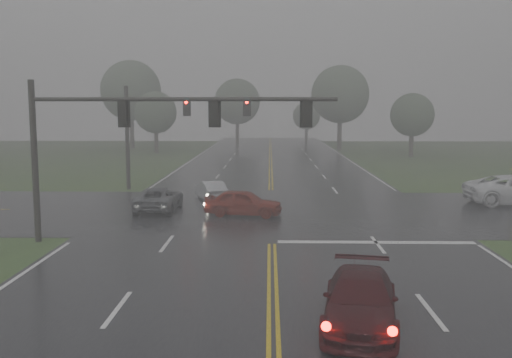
{
  "coord_description": "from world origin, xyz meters",
  "views": [
    {
      "loc": [
        -0.12,
        -9.78,
        5.8
      ],
      "look_at": [
        -0.73,
        16.0,
        2.57
      ],
      "focal_mm": 40.0,
      "sensor_mm": 36.0,
      "label": 1
    }
  ],
  "objects_px": {
    "sedan_red": "(244,216)",
    "sedan_maroon": "(360,326)",
    "sedan_silver": "(211,200)",
    "car_grey": "(159,210)",
    "signal_gantry_near": "(127,129)",
    "signal_gantry_far": "(190,117)"
  },
  "relations": [
    {
      "from": "sedan_red",
      "to": "sedan_maroon",
      "type": "bearing_deg",
      "value": -157.88
    },
    {
      "from": "sedan_maroon",
      "to": "sedan_silver",
      "type": "xyz_separation_m",
      "value": [
        -6.11,
        20.73,
        0.0
      ]
    },
    {
      "from": "sedan_silver",
      "to": "car_grey",
      "type": "xyz_separation_m",
      "value": [
        -2.58,
        -3.63,
        0.0
      ]
    },
    {
      "from": "car_grey",
      "to": "signal_gantry_near",
      "type": "xyz_separation_m",
      "value": [
        0.22,
        -7.68,
        4.92
      ]
    },
    {
      "from": "signal_gantry_far",
      "to": "sedan_silver",
      "type": "bearing_deg",
      "value": -68.07
    },
    {
      "from": "signal_gantry_near",
      "to": "sedan_red",
      "type": "bearing_deg",
      "value": 52.7
    },
    {
      "from": "signal_gantry_near",
      "to": "sedan_silver",
      "type": "bearing_deg",
      "value": 78.21
    },
    {
      "from": "signal_gantry_near",
      "to": "car_grey",
      "type": "bearing_deg",
      "value": 91.68
    },
    {
      "from": "sedan_maroon",
      "to": "signal_gantry_far",
      "type": "bearing_deg",
      "value": 117.27
    },
    {
      "from": "sedan_maroon",
      "to": "signal_gantry_near",
      "type": "xyz_separation_m",
      "value": [
        -8.47,
        9.42,
        4.92
      ]
    },
    {
      "from": "sedan_silver",
      "to": "signal_gantry_far",
      "type": "xyz_separation_m",
      "value": [
        -1.92,
        4.76,
        5.18
      ]
    },
    {
      "from": "sedan_red",
      "to": "sedan_silver",
      "type": "height_order",
      "value": "sedan_red"
    },
    {
      "from": "signal_gantry_near",
      "to": "sedan_maroon",
      "type": "bearing_deg",
      "value": -48.04
    },
    {
      "from": "sedan_maroon",
      "to": "signal_gantry_near",
      "type": "distance_m",
      "value": 13.59
    },
    {
      "from": "sedan_silver",
      "to": "sedan_maroon",
      "type": "bearing_deg",
      "value": 86.53
    },
    {
      "from": "sedan_maroon",
      "to": "sedan_red",
      "type": "distance_m",
      "value": 15.99
    },
    {
      "from": "sedan_maroon",
      "to": "sedan_red",
      "type": "relative_size",
      "value": 1.14
    },
    {
      "from": "sedan_red",
      "to": "signal_gantry_near",
      "type": "bearing_deg",
      "value": 150.99
    },
    {
      "from": "sedan_maroon",
      "to": "sedan_silver",
      "type": "distance_m",
      "value": 21.62
    },
    {
      "from": "sedan_silver",
      "to": "car_grey",
      "type": "relative_size",
      "value": 0.79
    },
    {
      "from": "sedan_maroon",
      "to": "car_grey",
      "type": "xyz_separation_m",
      "value": [
        -8.7,
        17.1,
        0.0
      ]
    },
    {
      "from": "car_grey",
      "to": "signal_gantry_near",
      "type": "height_order",
      "value": "signal_gantry_near"
    }
  ]
}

